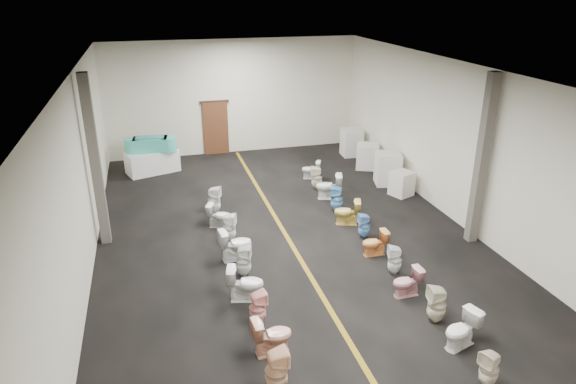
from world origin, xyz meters
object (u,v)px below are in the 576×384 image
appliance_crate_a (402,183)px  toilet_left_2 (272,335)px  toilet_right_2 (437,304)px  toilet_right_4 (395,260)px  toilet_right_7 (347,212)px  bathtub (151,144)px  toilet_right_6 (364,226)px  toilet_left_3 (258,308)px  toilet_left_6 (236,244)px  appliance_crate_b (388,169)px  appliance_crate_d (352,142)px  toilet_right_5 (375,243)px  toilet_right_8 (337,199)px  display_table (152,162)px  toilet_right_1 (462,330)px  toilet_right_10 (317,178)px  toilet_left_9 (214,200)px  toilet_right_9 (329,186)px  toilet_left_7 (229,228)px  toilet_left_8 (219,216)px  appliance_crate_c (367,156)px  toilet_left_1 (276,371)px  toilet_left_4 (245,284)px  toilet_right_11 (311,170)px  toilet_right_0 (489,369)px  toilet_right_3 (407,282)px  toilet_left_5 (244,261)px

appliance_crate_a → toilet_left_2: (-5.91, -6.43, -0.02)m
toilet_right_2 → toilet_left_2: bearing=-82.4°
toilet_right_4 → toilet_right_7: 2.84m
bathtub → toilet_right_6: bathtub is taller
toilet_left_3 → toilet_left_6: bearing=-9.1°
appliance_crate_b → appliance_crate_d: (0.00, 3.31, -0.01)m
toilet_right_5 → toilet_right_8: 2.79m
display_table → appliance_crate_b: size_ratio=1.64×
toilet_right_1 → toilet_right_10: 8.45m
bathtub → toilet_left_9: bearing=-62.1°
toilet_left_6 → toilet_right_10: 5.27m
toilet_right_9 → display_table: bearing=-109.8°
toilet_right_5 → toilet_right_8: size_ratio=0.81×
bathtub → toilet_right_1: size_ratio=2.48×
appliance_crate_b → toilet_left_7: 6.58m
appliance_crate_a → toilet_right_6: (-2.39, -2.52, -0.04)m
toilet_left_8 → toilet_right_4: 5.15m
display_table → appliance_crate_c: (7.78, -1.64, 0.05)m
toilet_left_2 → toilet_right_6: (3.52, 3.91, -0.03)m
appliance_crate_b → toilet_right_9: appliance_crate_b is taller
toilet_left_2 → toilet_left_7: bearing=-3.8°
appliance_crate_b → toilet_right_2: bearing=-108.3°
appliance_crate_b → toilet_right_10: appliance_crate_b is taller
toilet_left_1 → toilet_left_7: 5.68m
toilet_left_4 → toilet_left_8: bearing=14.3°
toilet_left_8 → toilet_right_10: bearing=-36.9°
display_table → toilet_left_9: (1.69, -4.25, 0.02)m
toilet_left_3 → toilet_left_4: size_ratio=0.94×
appliance_crate_d → toilet_left_2: bearing=-118.7°
appliance_crate_c → toilet_right_9: (-2.40, -2.44, -0.04)m
toilet_right_5 → toilet_right_10: (0.00, 4.71, 0.07)m
bathtub → toilet_right_1: 12.83m
toilet_left_9 → appliance_crate_b: bearing=-58.0°
toilet_left_3 → toilet_right_5: bearing=-68.1°
display_table → toilet_left_3: display_table is taller
toilet_left_3 → toilet_right_2: 3.63m
appliance_crate_c → toilet_right_11: bearing=-166.7°
toilet_left_3 → toilet_left_9: 5.67m
display_table → toilet_right_1: 12.81m
toilet_left_9 → toilet_right_8: bearing=-79.8°
toilet_left_7 → toilet_right_5: (3.44, -1.73, -0.06)m
appliance_crate_a → toilet_left_6: toilet_left_6 is taller
toilet_right_0 → toilet_right_9: bearing=159.1°
appliance_crate_b → toilet_right_3: (-2.59, -6.43, -0.22)m
toilet_left_2 → toilet_right_3: 3.49m
appliance_crate_b → toilet_left_9: bearing=-171.7°
toilet_left_6 → toilet_right_11: (3.57, 4.97, -0.08)m
bathtub → appliance_crate_a: bearing=-23.3°
toilet_left_5 → toilet_right_10: size_ratio=0.98×
toilet_left_1 → toilet_right_7: bearing=-34.5°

